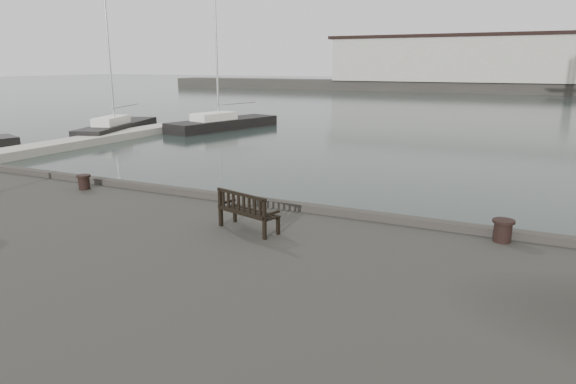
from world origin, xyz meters
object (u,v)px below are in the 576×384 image
object	(u,v)px
bollard_right	(503,231)
yacht_d	(224,126)
bollard_left	(84,182)
yacht_b	(118,130)
bench	(248,218)

from	to	relation	value
bollard_right	yacht_d	xyz separation A→B (m)	(-22.94, 24.78, -1.57)
bollard_left	yacht_d	xyz separation A→B (m)	(-11.24, 25.18, -1.55)
yacht_b	bollard_right	bearing A→B (deg)	-51.02
bollard_left	bollard_right	xyz separation A→B (m)	(11.70, 0.41, 0.02)
bench	bollard_left	distance (m)	6.57
bollard_left	yacht_d	distance (m)	27.62
yacht_d	yacht_b	bearing A→B (deg)	-118.87
yacht_d	bench	bearing A→B (deg)	-41.90
bollard_right	yacht_d	size ratio (longest dim) A/B	0.04
bollard_left	yacht_b	xyz separation A→B (m)	(-16.96, 19.10, -1.53)
yacht_b	bollard_left	bearing A→B (deg)	-66.30
yacht_b	yacht_d	xyz separation A→B (m)	(5.71, 6.08, -0.02)
yacht_b	yacht_d	world-z (taller)	yacht_b
bench	bollard_left	size ratio (longest dim) A/B	3.68
bench	bollard_left	xyz separation A→B (m)	(-6.44, 1.28, -0.06)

